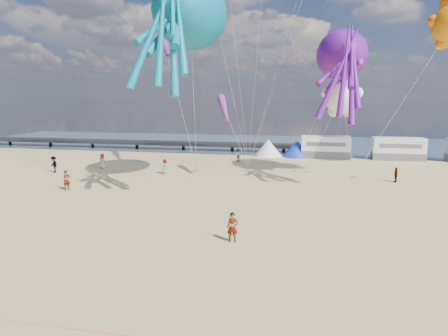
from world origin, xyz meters
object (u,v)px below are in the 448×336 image
Objects in this scene: motorhome_0 at (326,147)px; sandbag_e at (248,167)px; beachgoer_5 at (67,180)px; beachgoer_3 at (396,175)px; sandbag_c at (354,177)px; windsock_mid at (360,56)px; windsock_left at (166,49)px; kite_octopus_teal at (190,13)px; sandbag_d at (306,172)px; sandbag_a at (197,171)px; beachgoer_0 at (102,161)px; kite_octopus_purple at (342,55)px; tent_white at (268,148)px; tent_blue at (296,148)px; kite_panda at (342,97)px; beachgoer_1 at (238,155)px; standing_person at (232,227)px; sandbag_b at (295,171)px; beachgoer_2 at (54,164)px; windsock_right at (224,108)px; motorhome_1 at (398,149)px; beachgoer_6 at (165,167)px.

motorhome_0 reaches higher than sandbag_e.
beachgoer_5 is at bearing -135.14° from sandbag_e.
motorhome_0 is at bearing -164.62° from beachgoer_3.
sandbag_c is 12.30m from windsock_mid.
windsock_left reaches higher than sandbag_e.
sandbag_c is at bearing -34.69° from beachgoer_5.
kite_octopus_teal is at bearing -123.58° from motorhome_0.
windsock_left reaches higher than sandbag_d.
beachgoer_5 is 3.63× the size of sandbag_a.
kite_octopus_purple is at bearing 17.09° from beachgoer_0.
tent_white is 13.10m from sandbag_d.
kite_panda reaches higher than tent_blue.
beachgoer_3 is at bearing -39.28° from beachgoer_5.
sandbag_a is 0.04× the size of kite_octopus_teal.
tent_blue reaches higher than sandbag_c.
beachgoer_1 is 0.92× the size of beachgoer_5.
kite_octopus_teal is at bearing -158.96° from sandbag_c.
standing_person reaches higher than sandbag_b.
windsock_left is (-5.73, 9.13, -1.99)m from kite_octopus_teal.
beachgoer_2 reaches higher than sandbag_b.
motorhome_0 is 35.13m from beachgoer_2.
standing_person is at bearing -97.65° from windsock_right.
motorhome_0 is 20.29m from sandbag_a.
tent_blue is at bearing 66.48° from beachgoer_2.
motorhome_1 is 38.56m from standing_person.
sandbag_e is 0.08× the size of kite_panda.
standing_person is 23.49m from sandbag_d.
sandbag_b is 0.04× the size of kite_octopus_teal.
motorhome_1 reaches higher than tent_blue.
windsock_mid is (1.26, -2.77, 3.95)m from kite_panda.
beachgoer_2 is 33.28m from kite_octopus_purple.
beachgoer_0 is 0.24× the size of windsock_left.
beachgoer_5 is at bearing -133.80° from motorhome_0.
beachgoer_1 is 3.35× the size of sandbag_a.
motorhome_1 is at bearing 67.35° from windsock_mid.
beachgoer_3 is 0.83× the size of beachgoer_5.
windsock_right reaches higher than sandbag_b.
tent_blue is at bearing -82.98° from beachgoer_6.
beachgoer_6 is 3.33× the size of sandbag_e.
beachgoer_2 is at bearing -160.93° from sandbag_e.
motorhome_1 is 15.93m from sandbag_c.
beachgoer_6 is at bearing -149.77° from motorhome_1.
kite_octopus_purple is (4.39, -1.85, 12.49)m from sandbag_b.
windsock_right reaches higher than beachgoer_0.
standing_person is 0.15× the size of kite_octopus_purple.
beachgoer_0 is at bearing 45.06° from beachgoer_5.
beachgoer_5 is at bearing -139.18° from kite_panda.
windsock_left is at bearing 13.73° from beachgoer_5.
sandbag_d is at bearing -102.24° from motorhome_0.
beachgoer_3 is at bearing 103.81° from beachgoer_1.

